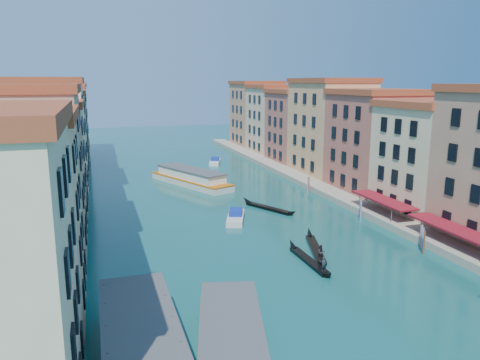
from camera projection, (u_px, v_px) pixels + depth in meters
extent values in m
cube|color=#D7B585|center=(5.00, 222.00, 39.90)|extent=(12.00, 15.00, 17.00)
cube|color=#A67F64|center=(28.00, 175.00, 54.64)|extent=(12.00, 17.00, 19.00)
cube|color=#994721|center=(20.00, 88.00, 52.58)|extent=(12.80, 17.40, 1.00)
cube|color=tan|center=(42.00, 164.00, 69.38)|extent=(12.00, 14.00, 16.50)
cube|color=#994721|center=(37.00, 105.00, 67.58)|extent=(12.80, 14.40, 1.00)
cube|color=beige|center=(50.00, 140.00, 83.97)|extent=(12.00, 18.00, 20.00)
cube|color=#994721|center=(45.00, 80.00, 81.80)|extent=(12.80, 18.40, 1.00)
cube|color=tan|center=(57.00, 136.00, 100.11)|extent=(12.00, 16.00, 17.50)
cube|color=#994721|center=(53.00, 93.00, 98.20)|extent=(12.80, 16.40, 1.00)
cube|color=#A37454|center=(61.00, 127.00, 114.48)|extent=(12.00, 15.00, 18.50)
cube|color=#994721|center=(58.00, 87.00, 112.47)|extent=(12.80, 15.40, 1.00)
cube|color=beige|center=(65.00, 121.00, 129.38)|extent=(12.00, 17.00, 19.00)
cube|color=#994721|center=(62.00, 84.00, 127.32)|extent=(12.80, 17.40, 1.00)
cube|color=beige|center=(430.00, 162.00, 70.74)|extent=(12.00, 14.00, 16.50)
cube|color=#994721|center=(435.00, 104.00, 68.93)|extent=(12.80, 14.40, 1.00)
cube|color=#AC5645|center=(374.00, 145.00, 84.60)|extent=(12.00, 16.00, 18.00)
cube|color=#994721|center=(377.00, 92.00, 82.64)|extent=(12.80, 16.40, 1.00)
cube|color=tan|center=(330.00, 130.00, 100.27)|extent=(12.00, 18.00, 20.00)
cube|color=#994721|center=(332.00, 80.00, 98.11)|extent=(12.80, 18.40, 1.00)
cube|color=#A85749|center=(298.00, 129.00, 115.94)|extent=(12.00, 15.00, 17.50)
cube|color=#994721|center=(299.00, 91.00, 114.04)|extent=(12.80, 15.40, 1.00)
cube|color=#DCB28A|center=(275.00, 122.00, 130.32)|extent=(12.00, 16.00, 18.50)
cube|color=#994721|center=(275.00, 86.00, 128.31)|extent=(12.80, 16.40, 1.00)
cube|color=tan|center=(255.00, 116.00, 145.63)|extent=(12.00, 17.00, 19.50)
cube|color=#994721|center=(256.00, 82.00, 143.52)|extent=(12.80, 17.40, 1.00)
cube|color=gray|center=(306.00, 182.00, 94.29)|extent=(4.00, 140.00, 1.00)
cube|color=maroon|center=(460.00, 231.00, 55.07)|extent=(3.20, 15.30, 0.25)
cylinder|color=#4F4F51|center=(420.00, 231.00, 59.73)|extent=(0.12, 0.12, 3.00)
cube|color=maroon|center=(383.00, 200.00, 69.55)|extent=(3.20, 12.60, 0.25)
cylinder|color=#4F4F51|center=(391.00, 218.00, 65.53)|extent=(0.12, 0.12, 3.00)
cylinder|color=#4F4F51|center=(359.00, 203.00, 73.37)|extent=(0.12, 0.12, 3.00)
cube|color=#4F4F51|center=(140.00, 323.00, 33.10)|extent=(5.40, 16.40, 0.30)
cylinder|color=#562F1D|center=(424.00, 244.00, 55.74)|extent=(0.24, 0.24, 3.20)
cylinder|color=#562F1D|center=(423.00, 241.00, 56.85)|extent=(0.24, 0.24, 3.20)
cylinder|color=#562F1D|center=(421.00, 237.00, 57.96)|extent=(0.24, 0.24, 3.20)
cylinder|color=#562F1D|center=(361.00, 213.00, 68.82)|extent=(0.24, 0.24, 3.20)
cylinder|color=#562F1D|center=(361.00, 211.00, 69.93)|extent=(0.24, 0.24, 3.20)
cylinder|color=#562F1D|center=(361.00, 209.00, 71.04)|extent=(0.24, 0.24, 3.20)
cylinder|color=#562F1D|center=(308.00, 187.00, 85.64)|extent=(0.24, 0.24, 3.20)
cylinder|color=#562F1D|center=(308.00, 186.00, 86.75)|extent=(0.24, 0.24, 3.20)
cylinder|color=#562F1D|center=(309.00, 184.00, 87.85)|extent=(0.24, 0.24, 3.20)
cylinder|color=#562F1D|center=(105.00, 357.00, 32.82)|extent=(0.24, 0.24, 3.20)
cylinder|color=#562F1D|center=(104.00, 329.00, 36.56)|extent=(0.24, 0.24, 3.20)
cube|color=white|center=(232.00, 350.00, 32.38)|extent=(8.22, 17.52, 1.70)
cube|color=#4F4F51|center=(232.00, 337.00, 32.18)|extent=(8.65, 18.11, 0.27)
cube|color=#CC640C|center=(232.00, 360.00, 32.55)|extent=(9.81, 21.78, 0.27)
cube|color=silver|center=(191.00, 181.00, 93.68)|extent=(13.21, 21.63, 1.29)
cube|color=white|center=(191.00, 175.00, 93.39)|extent=(10.96, 17.48, 1.72)
cube|color=#4F4F51|center=(191.00, 170.00, 93.18)|extent=(11.47, 18.10, 0.27)
cube|color=#CC640C|center=(191.00, 179.00, 93.56)|extent=(13.25, 21.65, 0.27)
cube|color=black|center=(309.00, 261.00, 53.30)|extent=(1.10, 8.50, 0.42)
cone|color=black|center=(292.00, 244.00, 57.62)|extent=(0.86, 1.90, 1.58)
cone|color=black|center=(329.00, 275.00, 48.85)|extent=(0.86, 1.57, 1.40)
imported|color=#232C30|center=(324.00, 264.00, 49.76)|extent=(0.60, 0.39, 1.63)
cube|color=black|center=(315.00, 249.00, 56.94)|extent=(3.81, 9.16, 0.46)
cone|color=black|center=(309.00, 233.00, 61.88)|extent=(1.49, 2.24, 1.72)
cone|color=black|center=(323.00, 263.00, 51.86)|extent=(1.39, 1.90, 1.52)
imported|color=#272227|center=(321.00, 252.00, 52.90)|extent=(1.02, 0.90, 1.77)
cube|color=black|center=(268.00, 208.00, 75.43)|extent=(5.11, 8.64, 0.46)
cone|color=black|center=(246.00, 200.00, 78.91)|extent=(1.73, 2.23, 1.70)
cone|color=black|center=(293.00, 213.00, 71.81)|extent=(1.57, 1.92, 1.50)
cube|color=silver|center=(236.00, 218.00, 69.39)|extent=(4.72, 7.70, 0.84)
cube|color=#122B96|center=(236.00, 212.00, 69.75)|extent=(2.87, 3.61, 0.74)
cube|color=silver|center=(215.00, 162.00, 117.50)|extent=(4.55, 7.71, 0.84)
cube|color=#122B96|center=(215.00, 159.00, 117.86)|extent=(2.80, 3.59, 0.74)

